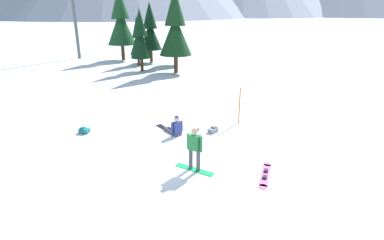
{
  "coord_description": "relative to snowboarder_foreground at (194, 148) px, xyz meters",
  "views": [
    {
      "loc": [
        4.52,
        -9.74,
        5.61
      ],
      "look_at": [
        0.66,
        2.4,
        1.0
      ],
      "focal_mm": 29.45,
      "sensor_mm": 36.0,
      "label": 1
    }
  ],
  "objects": [
    {
      "name": "ground_plane",
      "position": [
        -1.52,
        0.03,
        -0.87
      ],
      "size": [
        800.0,
        800.0,
        0.0
      ],
      "primitive_type": "plane",
      "color": "silver"
    },
    {
      "name": "snowboarder_foreground",
      "position": [
        0.0,
        0.0,
        0.0
      ],
      "size": [
        1.56,
        0.64,
        1.65
      ],
      "color": "#19B259",
      "rests_on": "ground_plane"
    },
    {
      "name": "snowboarder_midground",
      "position": [
        -1.87,
        2.96,
        -0.53
      ],
      "size": [
        1.68,
        1.37,
        0.97
      ],
      "color": "#4C4C51",
      "rests_on": "ground_plane"
    },
    {
      "name": "loose_snowboard_far_spare",
      "position": [
        2.51,
        0.39,
        -0.84
      ],
      "size": [
        0.3,
        1.91,
        0.09
      ],
      "color": "pink",
      "rests_on": "ground_plane"
    },
    {
      "name": "backpack_grey",
      "position": [
        -0.24,
        3.75,
        -0.74
      ],
      "size": [
        0.49,
        0.55,
        0.28
      ],
      "color": "gray",
      "rests_on": "ground_plane"
    },
    {
      "name": "backpack_teal",
      "position": [
        -5.99,
        1.82,
        -0.74
      ],
      "size": [
        0.55,
        0.39,
        0.28
      ],
      "color": "#1E7A7F",
      "rests_on": "ground_plane"
    },
    {
      "name": "trail_marker_pole",
      "position": [
        0.71,
        5.32,
        0.07
      ],
      "size": [
        0.06,
        0.06,
        1.87
      ],
      "primitive_type": "cylinder",
      "color": "orange",
      "rests_on": "ground_plane"
    },
    {
      "name": "pine_tree_tall",
      "position": [
        -8.23,
        20.32,
        2.82
      ],
      "size": [
        2.4,
        2.4,
        6.77
      ],
      "color": "#472D19",
      "rests_on": "ground_plane"
    },
    {
      "name": "pine_tree_leaning",
      "position": [
        -6.86,
        16.54,
        3.02
      ],
      "size": [
        2.82,
        2.82,
        7.13
      ],
      "color": "#472D19",
      "rests_on": "ground_plane"
    },
    {
      "name": "pine_tree_broad",
      "position": [
        -10.07,
        16.27,
        2.14
      ],
      "size": [
        1.9,
        1.9,
        5.51
      ],
      "color": "#472D19",
      "rests_on": "ground_plane"
    },
    {
      "name": "pine_tree_young",
      "position": [
        -11.27,
        20.94,
        2.45
      ],
      "size": [
        2.29,
        2.29,
        6.09
      ],
      "color": "#472D19",
      "rests_on": "ground_plane"
    },
    {
      "name": "pine_tree_short",
      "position": [
        -14.89,
        21.44,
        3.31
      ],
      "size": [
        3.04,
        3.04,
        7.66
      ],
      "color": "#472D19",
      "rests_on": "ground_plane"
    },
    {
      "name": "pine_tree_twin",
      "position": [
        -11.73,
        18.9,
        1.73
      ],
      "size": [
        1.58,
        1.58,
        4.77
      ],
      "color": "#472D19",
      "rests_on": "ground_plane"
    },
    {
      "name": "ski_lift_tower",
      "position": [
        -20.25,
        20.92,
        5.4
      ],
      "size": [
        3.83,
        0.36,
        10.87
      ],
      "color": "#595B60",
      "rests_on": "ground_plane"
    }
  ]
}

